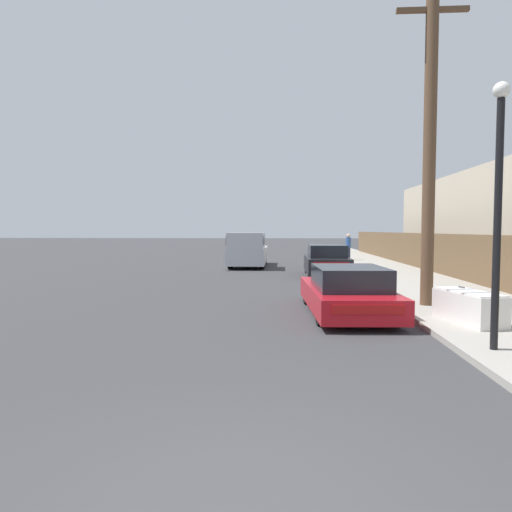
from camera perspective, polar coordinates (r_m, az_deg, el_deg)
name	(u,v)px	position (r m, az deg, el deg)	size (l,w,h in m)	color
sidewalk_curb	(371,265)	(27.13, 14.18, -1.08)	(4.20, 63.00, 0.12)	#9E998E
discarded_fridge	(469,307)	(10.68, 25.04, -5.77)	(1.05, 1.80, 0.69)	silver
parked_sports_car_red	(347,292)	(11.44, 11.30, -4.43)	(2.09, 4.74, 1.20)	red
car_parked_mid	(327,261)	(20.95, 8.81, -0.64)	(1.88, 4.05, 1.40)	black
pickup_truck	(248,250)	(25.31, -1.03, 0.76)	(2.01, 5.79, 1.93)	silver
utility_pole	(430,140)	(12.84, 20.89, 13.43)	(1.80, 0.32, 8.33)	brown
street_lamp	(498,195)	(8.36, 28.03, 6.78)	(0.26, 0.26, 4.31)	black
wooden_fence	(427,252)	(23.67, 20.64, 0.50)	(0.08, 40.91, 1.79)	brown
pedestrian	(348,246)	(30.32, 11.46, 1.18)	(0.34, 0.34, 1.71)	#282D42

